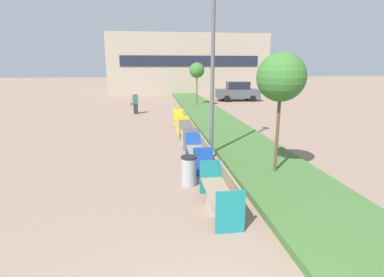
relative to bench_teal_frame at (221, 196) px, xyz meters
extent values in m
cube|color=#426B33|center=(2.26, 7.85, -0.28)|extent=(2.80, 120.00, 0.18)
cube|color=tan|center=(3.06, 33.60, 3.18)|extent=(19.26, 8.72, 7.09)
cube|color=#1E2333|center=(3.06, 29.19, 3.53)|extent=(16.18, 0.08, 1.20)
cube|color=#ADA8A0|center=(-0.04, 0.00, -0.16)|extent=(0.52, 0.60, 0.42)
cube|color=gray|center=(-0.04, 0.00, 0.07)|extent=(0.58, 1.98, 0.05)
cube|color=gray|center=(0.23, 0.00, 0.33)|extent=(0.14, 1.90, 0.48)
cube|color=#197A7F|center=(-0.04, -1.01, 0.10)|extent=(0.62, 0.04, 0.94)
cube|color=#197A7F|center=(-0.04, 1.01, 0.10)|extent=(0.62, 0.04, 0.94)
cube|color=#ADA8A0|center=(-0.04, 3.38, -0.16)|extent=(0.52, 0.60, 0.42)
cube|color=gray|center=(-0.04, 3.38, 0.07)|extent=(0.58, 2.08, 0.05)
cube|color=gray|center=(0.23, 3.38, 0.33)|extent=(0.14, 2.00, 0.48)
cube|color=blue|center=(-0.04, 2.32, 0.10)|extent=(0.62, 0.04, 0.94)
cube|color=blue|center=(-0.04, 4.44, 0.10)|extent=(0.62, 0.04, 0.94)
cube|color=#ADA8A0|center=(-0.04, 6.23, -0.16)|extent=(0.52, 0.60, 0.42)
cube|color=gray|center=(-0.04, 6.23, 0.07)|extent=(0.58, 1.81, 0.05)
cube|color=gray|center=(0.23, 6.23, 0.33)|extent=(0.14, 1.74, 0.48)
cube|color=slate|center=(-0.04, 5.30, 0.10)|extent=(0.62, 0.04, 0.94)
cube|color=slate|center=(-0.04, 7.16, 0.10)|extent=(0.62, 0.04, 0.94)
cube|color=#ADA8A0|center=(-0.04, 9.44, -0.16)|extent=(0.52, 0.60, 0.42)
cube|color=gray|center=(-0.04, 9.44, 0.07)|extent=(0.58, 2.35, 0.05)
cube|color=gray|center=(0.23, 9.44, 0.33)|extent=(0.14, 2.25, 0.48)
cube|color=yellow|center=(-0.04, 8.25, 0.10)|extent=(0.62, 0.04, 0.94)
cube|color=yellow|center=(-0.04, 10.63, 0.10)|extent=(0.62, 0.04, 0.94)
cylinder|color=#9EA0A5|center=(-0.56, 1.66, 0.04)|extent=(0.44, 0.44, 0.82)
cylinder|color=black|center=(-0.56, 1.66, 0.48)|extent=(0.46, 0.46, 0.05)
cylinder|color=#56595B|center=(0.61, 4.23, 3.32)|extent=(0.14, 0.14, 7.38)
cylinder|color=brown|center=(2.21, 2.03, 0.97)|extent=(0.10, 0.10, 2.67)
sphere|color=#38702D|center=(2.21, 2.03, 2.70)|extent=(1.44, 1.44, 1.44)
cylinder|color=brown|center=(2.21, 18.53, 0.96)|extent=(0.10, 0.10, 2.66)
sphere|color=#38702D|center=(2.21, 18.53, 2.64)|extent=(1.25, 1.25, 1.25)
cube|color=#232633|center=(-2.72, 15.26, 0.01)|extent=(0.30, 0.22, 0.75)
cube|color=#236051|center=(-2.72, 15.26, 0.69)|extent=(0.38, 0.24, 0.61)
sphere|color=tan|center=(-2.72, 15.26, 1.09)|extent=(0.21, 0.21, 0.21)
cube|color=maroon|center=(-3.00, 15.26, 0.35)|extent=(0.12, 0.20, 0.18)
cube|color=#474C51|center=(6.82, 22.25, 0.35)|extent=(4.30, 2.03, 0.84)
cube|color=black|center=(6.82, 22.25, 1.13)|extent=(2.20, 1.68, 0.72)
cylinder|color=black|center=(8.08, 21.35, -0.07)|extent=(0.60, 0.20, 0.60)
cylinder|color=black|center=(8.08, 23.15, -0.07)|extent=(0.60, 0.20, 0.60)
cylinder|color=black|center=(5.56, 21.35, -0.07)|extent=(0.60, 0.20, 0.60)
cylinder|color=black|center=(5.56, 23.15, -0.07)|extent=(0.60, 0.20, 0.60)
camera|label=1|loc=(-1.56, -6.44, 3.03)|focal=28.00mm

